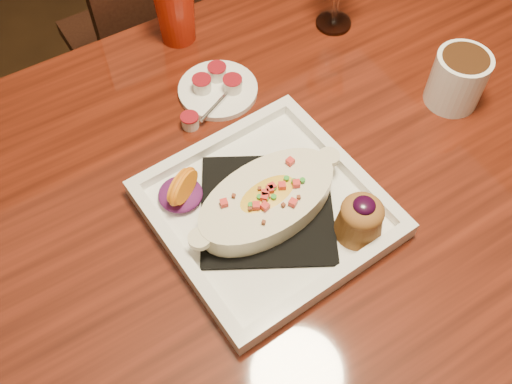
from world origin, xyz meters
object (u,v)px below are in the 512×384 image
plate (274,206)px  red_tumbler (175,10)px  coffee_mug (459,76)px  chair_far (174,44)px  table (333,192)px  saucer (218,88)px

plate → red_tumbler: bearing=78.3°
plate → coffee_mug: (0.38, 0.04, 0.02)m
red_tumbler → plate: bearing=-98.3°
chair_far → coffee_mug: chair_far is taller
coffee_mug → red_tumbler: 0.49m
table → coffee_mug: bearing=0.9°
coffee_mug → saucer: coffee_mug is taller
chair_far → red_tumbler: chair_far is taller
chair_far → saucer: 0.49m
chair_far → red_tumbler: (-0.09, -0.25, 0.30)m
chair_far → plate: size_ratio=2.92×
coffee_mug → red_tumbler: size_ratio=1.00×
saucer → red_tumbler: 0.17m
table → saucer: 0.26m
plate → red_tumbler: size_ratio=2.61×
coffee_mug → saucer: 0.39m
table → coffee_mug: coffee_mug is taller
chair_far → red_tumbler: size_ratio=7.63×
plate → red_tumbler: 0.42m
chair_far → red_tumbler: bearing=71.2°
plate → red_tumbler: (0.06, 0.42, 0.03)m
plate → coffee_mug: coffee_mug is taller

